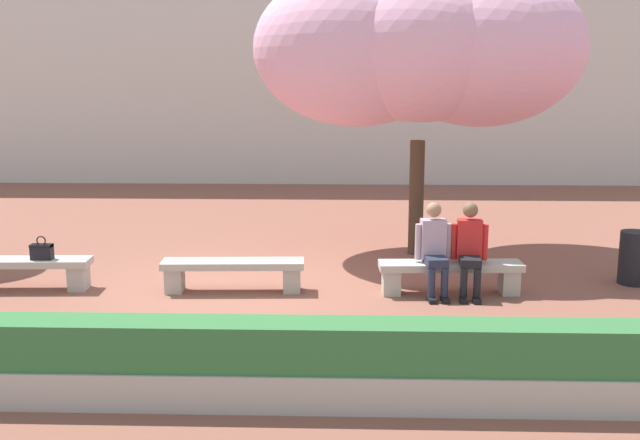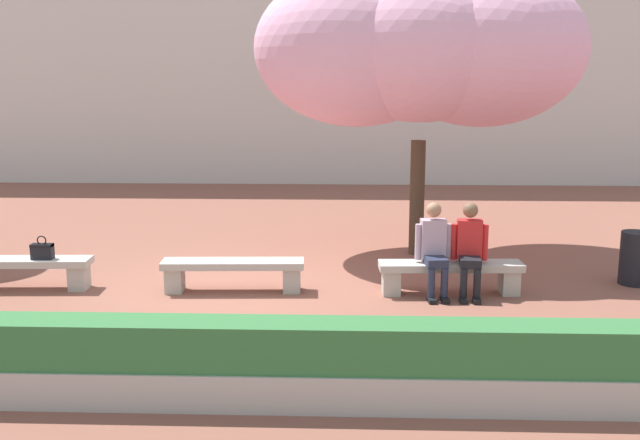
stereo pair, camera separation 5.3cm
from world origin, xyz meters
TOP-DOWN VIEW (x-y plane):
  - ground_plane at (0.00, 0.00)m, footprint 100.00×100.00m
  - building_facade at (0.00, 12.63)m, footprint 28.00×4.00m
  - stone_bench_west_end at (-3.05, 0.00)m, footprint 2.01×0.51m
  - stone_bench_near_west at (0.00, 0.00)m, footprint 2.01×0.51m
  - stone_bench_center at (3.05, 0.00)m, footprint 2.01×0.51m
  - person_seated_left at (2.81, -0.05)m, footprint 0.51×0.71m
  - person_seated_right at (3.29, -0.05)m, footprint 0.51×0.70m
  - handbag at (-2.71, -0.02)m, footprint 0.30×0.15m
  - cherry_tree_main at (2.83, 2.54)m, footprint 5.51×3.43m
  - planter_hedge_foreground at (0.00, -3.67)m, footprint 13.03×0.50m
  - trash_bin at (5.81, 0.60)m, footprint 0.44×0.44m

SIDE VIEW (x-z plane):
  - ground_plane at x=0.00m, z-range 0.00..0.00m
  - stone_bench_west_end at x=-3.05m, z-range 0.08..0.53m
  - stone_bench_near_west at x=0.00m, z-range 0.08..0.53m
  - stone_bench_center at x=3.05m, z-range 0.08..0.53m
  - planter_hedge_foreground at x=0.00m, z-range -0.01..0.79m
  - trash_bin at x=5.81m, z-range 0.00..0.78m
  - handbag at x=-2.71m, z-range 0.41..0.75m
  - person_seated_left at x=2.81m, z-range 0.05..1.34m
  - person_seated_right at x=3.29m, z-range 0.05..1.34m
  - cherry_tree_main at x=2.83m, z-range 1.08..5.81m
  - building_facade at x=0.00m, z-range 0.00..7.96m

